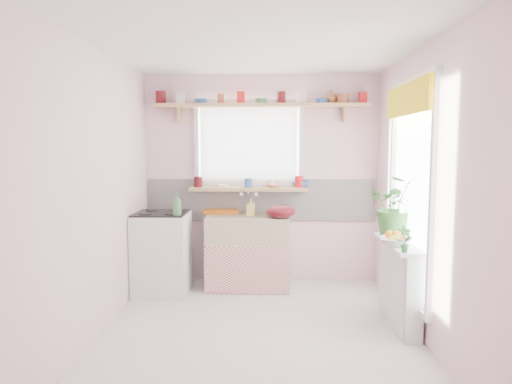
{
  "coord_description": "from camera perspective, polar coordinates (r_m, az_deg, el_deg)",
  "views": [
    {
      "loc": [
        0.09,
        -3.92,
        1.65
      ],
      "look_at": [
        -0.03,
        0.55,
        1.2
      ],
      "focal_mm": 32.0,
      "sensor_mm": 36.0,
      "label": 1
    }
  ],
  "objects": [
    {
      "name": "sill_crockery",
      "position": [
        5.43,
        -0.94,
        1.19
      ],
      "size": [
        1.35,
        0.11,
        0.12
      ],
      "color": "#590F14",
      "rests_on": "windowsill"
    },
    {
      "name": "room",
      "position": [
        4.83,
        8.39,
        2.4
      ],
      "size": [
        3.2,
        3.2,
        3.2
      ],
      "color": "white",
      "rests_on": "ground"
    },
    {
      "name": "radiator_ledge",
      "position": [
        4.48,
        17.51,
        -10.74
      ],
      "size": [
        0.22,
        0.95,
        0.78
      ],
      "color": "white",
      "rests_on": "ground"
    },
    {
      "name": "pine_shelf",
      "position": [
        5.42,
        0.65,
        10.75
      ],
      "size": [
        2.52,
        0.24,
        0.04
      ],
      "primitive_type": "cube",
      "color": "tan",
      "rests_on": "room"
    },
    {
      "name": "cooker",
      "position": [
        5.25,
        -11.65,
        -7.44
      ],
      "size": [
        0.58,
        0.58,
        0.93
      ],
      "color": "white",
      "rests_on": "ground"
    },
    {
      "name": "shelf_vase",
      "position": [
        5.53,
        9.31,
        11.65
      ],
      "size": [
        0.2,
        0.2,
        0.17
      ],
      "primitive_type": "imported",
      "rotation": [
        0.0,
        0.0,
        0.26
      ],
      "color": "#A16031",
      "rests_on": "pine_shelf"
    },
    {
      "name": "sill_cup",
      "position": [
        5.48,
        1.86,
        1.09
      ],
      "size": [
        0.12,
        0.12,
        0.09
      ],
      "primitive_type": "imported",
      "rotation": [
        0.0,
        0.0,
        -0.17
      ],
      "color": "white",
      "rests_on": "windowsill"
    },
    {
      "name": "soap_bottle_sink",
      "position": [
        5.28,
        -0.66,
        -1.87
      ],
      "size": [
        0.09,
        0.1,
        0.2
      ],
      "primitive_type": "imported",
      "rotation": [
        0.0,
        0.0,
        -0.07
      ],
      "color": "#F9E56E",
      "rests_on": "sink_unit"
    },
    {
      "name": "sink_unit",
      "position": [
        5.36,
        -1.02,
        -7.35
      ],
      "size": [
        0.95,
        0.65,
        1.11
      ],
      "color": "white",
      "rests_on": "ground"
    },
    {
      "name": "sill_bowl",
      "position": [
        5.5,
        5.56,
        0.97
      ],
      "size": [
        0.27,
        0.27,
        0.06
      ],
      "primitive_type": "imported",
      "rotation": [
        0.0,
        0.0,
        0.41
      ],
      "color": "#3667AF",
      "rests_on": "windowsill"
    },
    {
      "name": "windowsill",
      "position": [
        5.43,
        -0.94,
        0.39
      ],
      "size": [
        1.4,
        0.22,
        0.04
      ],
      "primitive_type": "cube",
      "color": "tan",
      "rests_on": "room"
    },
    {
      "name": "shelf_crockery",
      "position": [
        5.42,
        0.65,
        11.55
      ],
      "size": [
        2.47,
        0.11,
        0.12
      ],
      "color": "#590F14",
      "rests_on": "pine_shelf"
    },
    {
      "name": "fruit",
      "position": [
        4.22,
        17.12,
        -5.14
      ],
      "size": [
        0.2,
        0.14,
        0.1
      ],
      "color": "orange",
      "rests_on": "fruit_bowl"
    },
    {
      "name": "jade_plant",
      "position": [
        4.6,
        17.24,
        -1.7
      ],
      "size": [
        0.65,
        0.6,
        0.59
      ],
      "primitive_type": "imported",
      "rotation": [
        0.0,
        0.0,
        -0.3
      ],
      "color": "#35702D",
      "rests_on": "radiator_ledge"
    },
    {
      "name": "fruit_bowl",
      "position": [
        4.22,
        17.04,
        -5.94
      ],
      "size": [
        0.37,
        0.37,
        0.07
      ],
      "primitive_type": "imported",
      "rotation": [
        0.0,
        0.0,
        -0.4
      ],
      "color": "silver",
      "rests_on": "radiator_ledge"
    },
    {
      "name": "herb_pot",
      "position": [
        3.96,
        18.07,
        -5.61
      ],
      "size": [
        0.13,
        0.1,
        0.22
      ],
      "primitive_type": "imported",
      "rotation": [
        0.0,
        0.0,
        0.18
      ],
      "color": "#255C26",
      "rests_on": "radiator_ledge"
    },
    {
      "name": "dish_tray",
      "position": [
        5.51,
        -4.41,
        -2.37
      ],
      "size": [
        0.45,
        0.35,
        0.04
      ],
      "primitive_type": "cube",
      "rotation": [
        0.0,
        0.0,
        0.1
      ],
      "color": "#CE6312",
      "rests_on": "sink_unit"
    },
    {
      "name": "colander",
      "position": [
        5.08,
        3.11,
        -2.44
      ],
      "size": [
        0.43,
        0.43,
        0.15
      ],
      "primitive_type": "ellipsoid",
      "rotation": [
        0.0,
        0.0,
        -0.37
      ],
      "color": "#580F15",
      "rests_on": "sink_unit"
    },
    {
      "name": "cooker_bottle",
      "position": [
        4.89,
        -9.86,
        -1.49
      ],
      "size": [
        0.11,
        0.11,
        0.25
      ],
      "primitive_type": "imported",
      "rotation": [
        0.0,
        0.0,
        0.19
      ],
      "color": "#408048",
      "rests_on": "cooker"
    }
  ]
}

